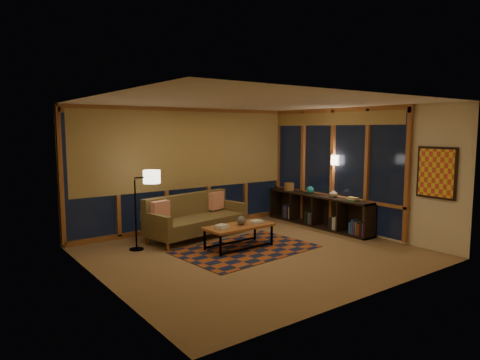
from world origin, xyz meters
TOP-DOWN VIEW (x-y plane):
  - floor at (0.00, 0.00)m, footprint 5.50×5.00m
  - ceiling at (0.00, 0.00)m, footprint 5.50×5.00m
  - walls at (0.00, 0.00)m, footprint 5.51×5.01m
  - window_wall_back at (0.00, 2.43)m, footprint 5.30×0.16m
  - window_wall_right at (2.68, 0.60)m, footprint 0.16×3.70m
  - wall_art at (2.71, -1.85)m, footprint 0.06×0.74m
  - wall_sconce at (2.62, 0.45)m, footprint 0.12×0.18m
  - sofa at (-0.28, 1.57)m, footprint 2.25×1.23m
  - pillow_left at (-1.11, 1.55)m, footprint 0.41×0.22m
  - pillow_right at (0.41, 1.91)m, footprint 0.40×0.23m
  - area_rug at (-0.01, 0.28)m, footprint 2.63×1.87m
  - coffee_table at (-0.05, 0.42)m, footprint 1.33×0.64m
  - book_stack_a at (-0.47, 0.40)m, footprint 0.28×0.25m
  - book_stack_b at (0.35, 0.40)m, footprint 0.28×0.23m
  - ceramic_pot at (0.01, 0.42)m, footprint 0.21×0.21m
  - floor_lamp at (-1.65, 1.47)m, footprint 0.50×0.33m
  - bookshelf at (2.49, 0.82)m, footprint 0.40×2.93m
  - basket at (2.47, 1.77)m, footprint 0.28×0.28m
  - teal_bowl at (2.49, 1.07)m, footprint 0.22×0.22m
  - vase at (2.49, 0.36)m, footprint 0.20×0.20m
  - shelf_book_stack at (2.49, -0.16)m, footprint 0.23×0.29m

SIDE VIEW (x-z plane):
  - floor at x=0.00m, z-range -0.01..0.01m
  - area_rug at x=-0.01m, z-range 0.00..0.01m
  - coffee_table at x=-0.05m, z-range 0.00..0.44m
  - bookshelf at x=2.49m, z-range 0.00..0.73m
  - sofa at x=-0.28m, z-range 0.00..0.87m
  - book_stack_b at x=0.35m, z-range 0.44..0.49m
  - book_stack_a at x=-0.47m, z-range 0.44..0.51m
  - ceramic_pot at x=0.01m, z-range 0.44..0.61m
  - pillow_right at x=0.41m, z-range 0.44..0.82m
  - pillow_left at x=-1.11m, z-range 0.44..0.82m
  - floor_lamp at x=-1.65m, z-range 0.00..1.48m
  - shelf_book_stack at x=2.49m, z-range 0.73..0.81m
  - teal_bowl at x=2.49m, z-range 0.73..0.91m
  - basket at x=2.47m, z-range 0.73..0.92m
  - vase at x=2.49m, z-range 0.73..0.92m
  - walls at x=0.00m, z-range 0.00..2.70m
  - window_wall_back at x=0.00m, z-range 0.05..2.65m
  - window_wall_right at x=2.68m, z-range 0.05..2.65m
  - wall_art at x=2.71m, z-range 0.98..1.92m
  - wall_sconce at x=2.62m, z-range 1.44..1.66m
  - ceiling at x=0.00m, z-range 2.70..2.71m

